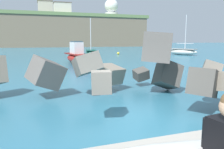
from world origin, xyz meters
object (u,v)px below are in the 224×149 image
boat_near_left (183,51)px  station_building_west (62,8)px  boat_near_right (91,52)px  mooring_buoy_middle (118,53)px  radar_dome (111,8)px  station_building_central (45,9)px  boat_near_centre (78,57)px

boat_near_left → station_building_west: size_ratio=1.00×
boat_near_left → boat_near_right: boat_near_left is taller
boat_near_right → mooring_buoy_middle: (5.01, 0.26, -0.29)m
station_building_west → radar_dome: bearing=18.4°
mooring_buoy_middle → boat_near_right: bearing=-177.1°
station_building_central → boat_near_right: bearing=-86.6°
mooring_buoy_middle → boat_near_left: bearing=-23.8°
boat_near_left → boat_near_right: size_ratio=1.10×
radar_dome → boat_near_left: bearing=-98.2°
boat_near_right → station_building_central: 69.27m
mooring_buoy_middle → radar_dome: 67.22m
boat_near_right → boat_near_left: bearing=-15.6°
boat_near_right → station_building_west: size_ratio=0.91×
radar_dome → station_building_central: size_ratio=1.16×
boat_near_right → radar_dome: (24.71, 62.30, 16.47)m
boat_near_left → boat_near_centre: boat_near_left is taller
boat_near_left → station_building_west: station_building_west is taller
station_building_central → boat_near_centre: bearing=-90.3°
boat_near_left → boat_near_right: 15.75m
boat_near_centre → boat_near_right: size_ratio=1.00×
boat_near_left → boat_near_centre: 21.60m
radar_dome → station_building_central: radar_dome is taller
mooring_buoy_middle → radar_dome: radar_dome is taller
station_building_west → boat_near_centre: bearing=-95.4°
boat_near_left → mooring_buoy_middle: bearing=156.2°
radar_dome → station_building_west: (-22.87, -7.62, -2.11)m
mooring_buoy_middle → station_building_west: (-3.17, 54.43, 14.65)m
boat_near_centre → radar_dome: 82.46m
station_building_west → station_building_central: size_ratio=0.92×
boat_near_left → station_building_west: bearing=102.8°
boat_near_centre → station_building_west: bearing=84.6°
boat_near_centre → mooring_buoy_middle: size_ratio=13.92×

